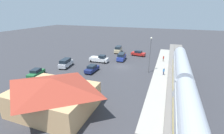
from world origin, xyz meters
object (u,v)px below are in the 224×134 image
at_px(pedestrian_on_platform, 163,58).
at_px(sedan_navy, 92,69).
at_px(passenger_train, 184,90).
at_px(sedan_red, 138,53).
at_px(pedestrian_waiting_far, 164,71).
at_px(suv_tan, 118,49).
at_px(sedan_green, 36,73).
at_px(light_pole_near_platform, 150,51).
at_px(station_building, 54,94).
at_px(pickup_white, 99,59).
at_px(suv_blue, 121,57).
at_px(suv_silver, 66,63).

bearing_deg(pedestrian_on_platform, sedan_navy, 40.79).
relative_size(passenger_train, sedan_red, 8.52).
relative_size(pedestrian_waiting_far, suv_tan, 0.34).
bearing_deg(sedan_red, sedan_navy, 66.80).
xyz_separation_m(sedan_green, light_pole_near_platform, (-23.72, -11.01, 4.44)).
xyz_separation_m(passenger_train, sedan_navy, (19.85, -8.16, -1.98)).
relative_size(station_building, light_pole_near_platform, 1.41).
bearing_deg(sedan_navy, station_building, 96.67).
height_order(pickup_white, sedan_red, pickup_white).
distance_m(pedestrian_on_platform, pedestrian_waiting_far, 10.49).
bearing_deg(light_pole_near_platform, pedestrian_waiting_far, 163.99).
height_order(suv_blue, sedan_green, suv_blue).
bearing_deg(suv_tan, station_building, 92.61).
relative_size(pedestrian_waiting_far, suv_silver, 0.33).
xyz_separation_m(pedestrian_waiting_far, sedan_navy, (16.50, 3.25, -0.40)).
distance_m(passenger_train, suv_tan, 34.49).
bearing_deg(suv_silver, sedan_navy, 174.32).
bearing_deg(station_building, passenger_train, -156.90).
bearing_deg(station_building, pickup_white, -81.85).
bearing_deg(sedan_navy, light_pole_near_platform, -161.99).
height_order(passenger_train, pedestrian_on_platform, passenger_train).
height_order(station_building, light_pole_near_platform, light_pole_near_platform).
distance_m(pickup_white, suv_blue, 6.78).
height_order(sedan_navy, sedan_red, same).
height_order(passenger_train, station_building, passenger_train).
bearing_deg(suv_tan, pickup_white, 82.19).
relative_size(passenger_train, pedestrian_waiting_far, 23.49).
bearing_deg(suv_blue, sedan_green, 51.36).
bearing_deg(passenger_train, pedestrian_waiting_far, -73.66).
distance_m(passenger_train, light_pole_near_platform, 14.36).
relative_size(pedestrian_on_platform, suv_tan, 0.34).
xyz_separation_m(sedan_navy, sedan_red, (-7.79, -18.18, 0.00)).
xyz_separation_m(sedan_navy, suv_blue, (-4.00, -11.58, 0.27)).
relative_size(station_building, suv_silver, 2.35).
bearing_deg(pickup_white, pedestrian_on_platform, -160.70).
bearing_deg(pedestrian_on_platform, sedan_green, 37.63).
bearing_deg(station_building, pedestrian_on_platform, -115.43).
distance_m(passenger_train, pedestrian_on_platform, 22.29).
bearing_deg(sedan_red, station_building, 80.09).
height_order(suv_blue, sedan_red, suv_blue).
xyz_separation_m(pedestrian_on_platform, sedan_navy, (15.90, 13.72, -0.40)).
height_order(passenger_train, sedan_red, passenger_train).
relative_size(station_building, suv_tan, 2.38).
xyz_separation_m(pedestrian_waiting_far, suv_tan, (16.30, -16.89, -0.13)).
bearing_deg(suv_tan, suv_blue, 113.88).
relative_size(pedestrian_waiting_far, sedan_green, 0.36).
bearing_deg(station_building, pedestrian_waiting_far, -127.51).
height_order(sedan_red, suv_silver, suv_silver).
relative_size(sedan_navy, sedan_red, 0.97).
relative_size(station_building, sedan_red, 2.57).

